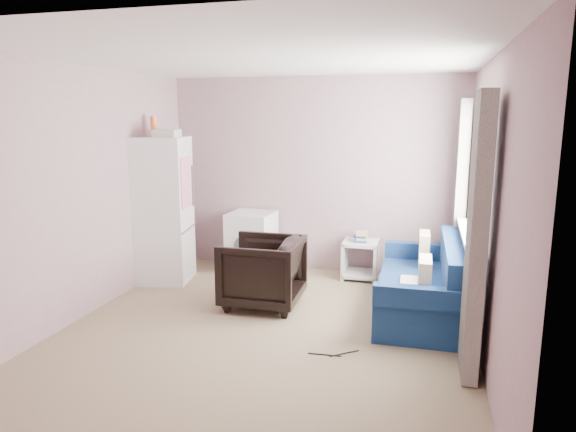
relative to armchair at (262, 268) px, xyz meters
name	(u,v)px	position (x,y,z in m)	size (l,w,h in m)	color
room	(268,201)	(0.26, -0.64, 0.85)	(3.84, 4.24, 2.54)	#8D795C
armchair	(262,268)	(0.00, 0.00, 0.00)	(0.79, 0.74, 0.82)	black
fridge	(163,209)	(-1.42, 0.51, 0.49)	(0.71, 0.70, 2.00)	silver
washing_machine	(252,241)	(-0.51, 1.14, 0.00)	(0.58, 0.58, 0.78)	silver
side_table	(361,257)	(0.90, 1.21, -0.13)	(0.43, 0.43, 0.59)	silver
sofa	(424,288)	(1.67, 0.16, -0.12)	(0.81, 1.75, 0.78)	navy
window_dressing	(467,212)	(2.03, 0.06, 0.70)	(0.17, 2.62, 2.18)	white
floor_cables	(334,354)	(0.95, -0.97, -0.40)	(0.42, 0.19, 0.01)	black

